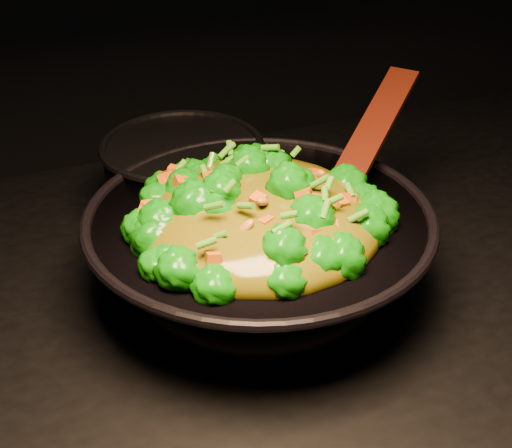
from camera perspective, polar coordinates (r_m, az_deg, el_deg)
name	(u,v)px	position (r m, az deg, el deg)	size (l,w,h in m)	color
wok	(259,257)	(0.89, 0.24, -2.40)	(0.38, 0.38, 0.11)	black
stir_fry	(257,189)	(0.82, 0.09, 2.58)	(0.27, 0.27, 0.09)	#117908
spatula	(368,140)	(0.94, 8.13, 6.09)	(0.25, 0.04, 0.01)	#331407
back_pot	(184,181)	(1.03, -5.28, 3.10)	(0.20, 0.20, 0.12)	black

